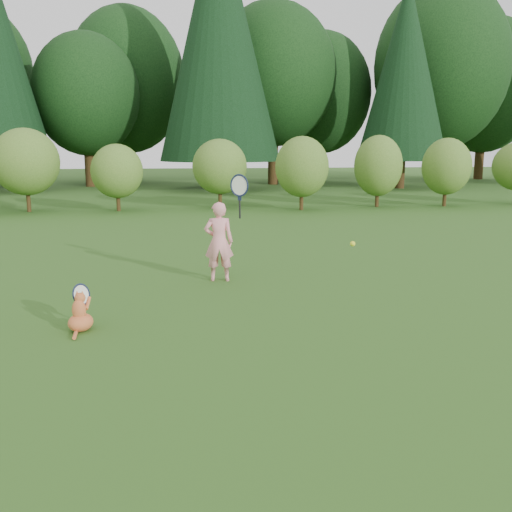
{
  "coord_description": "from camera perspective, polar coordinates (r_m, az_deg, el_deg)",
  "views": [
    {
      "loc": [
        -0.78,
        -7.48,
        2.34
      ],
      "look_at": [
        0.2,
        0.8,
        0.7
      ],
      "focal_mm": 40.0,
      "sensor_mm": 36.0,
      "label": 1
    }
  ],
  "objects": [
    {
      "name": "woodland_backdrop",
      "position": [
        30.92,
        -5.59,
        20.68
      ],
      "size": [
        48.0,
        10.0,
        15.0
      ],
      "primitive_type": null,
      "color": "black",
      "rests_on": "ground"
    },
    {
      "name": "ground",
      "position": [
        7.87,
        -0.76,
        -6.16
      ],
      "size": [
        100.0,
        100.0,
        0.0
      ],
      "primitive_type": "plane",
      "color": "#2B5016",
      "rests_on": "ground"
    },
    {
      "name": "child",
      "position": [
        9.83,
        -3.66,
        1.63
      ],
      "size": [
        0.76,
        0.45,
        2.06
      ],
      "rotation": [
        0.0,
        0.0,
        3.08
      ],
      "color": "pink",
      "rests_on": "ground"
    },
    {
      "name": "cat",
      "position": [
        7.62,
        -17.19,
        -5.19
      ],
      "size": [
        0.49,
        0.76,
        0.7
      ],
      "rotation": [
        0.0,
        0.0,
        -0.34
      ],
      "color": "#C24B25",
      "rests_on": "ground"
    },
    {
      "name": "shrub_row",
      "position": [
        20.51,
        -4.63,
        8.46
      ],
      "size": [
        28.0,
        3.0,
        2.8
      ],
      "primitive_type": null,
      "color": "#3D6720",
      "rests_on": "ground"
    },
    {
      "name": "tennis_ball",
      "position": [
        8.14,
        9.64,
        1.21
      ],
      "size": [
        0.07,
        0.07,
        0.07
      ],
      "color": "yellow",
      "rests_on": "ground"
    }
  ]
}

